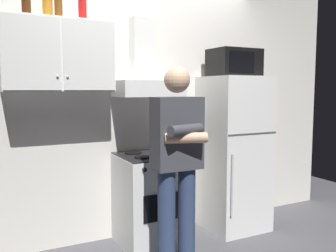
% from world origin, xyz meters
% --- Properties ---
extents(back_wall_tiled, '(4.80, 0.10, 2.70)m').
position_xyz_m(back_wall_tiled, '(0.00, 0.60, 1.35)').
color(back_wall_tiled, silver).
rests_on(back_wall_tiled, ground_plane).
extents(upper_cabinet, '(0.90, 0.37, 0.60)m').
position_xyz_m(upper_cabinet, '(-0.85, 0.37, 1.75)').
color(upper_cabinet, white).
extents(stove_oven, '(0.60, 0.62, 0.87)m').
position_xyz_m(stove_oven, '(-0.05, 0.25, 0.43)').
color(stove_oven, white).
rests_on(stove_oven, ground_plane).
extents(range_hood, '(0.60, 0.44, 0.75)m').
position_xyz_m(range_hood, '(-0.05, 0.38, 1.60)').
color(range_hood, white).
extents(refrigerator, '(0.60, 0.62, 1.60)m').
position_xyz_m(refrigerator, '(0.90, 0.25, 0.80)').
color(refrigerator, white).
rests_on(refrigerator, ground_plane).
extents(microwave, '(0.48, 0.37, 0.28)m').
position_xyz_m(microwave, '(0.90, 0.27, 1.74)').
color(microwave, black).
rests_on(microwave, refrigerator).
extents(person_standing, '(0.38, 0.33, 1.64)m').
position_xyz_m(person_standing, '(-0.10, -0.36, 0.90)').
color(person_standing, navy).
rests_on(person_standing, ground_plane).
extents(cooking_pot, '(0.30, 0.20, 0.11)m').
position_xyz_m(cooking_pot, '(0.08, 0.13, 0.93)').
color(cooking_pot, '#B7BABF').
rests_on(cooking_pot, stove_oven).
extents(bottle_beer_brown, '(0.07, 0.07, 0.25)m').
position_xyz_m(bottle_beer_brown, '(-0.83, 0.40, 2.17)').
color(bottle_beer_brown, brown).
rests_on(bottle_beer_brown, upper_cabinet).
extents(bottle_liquor_amber, '(0.08, 0.08, 0.31)m').
position_xyz_m(bottle_liquor_amber, '(-0.92, 0.37, 2.20)').
color(bottle_liquor_amber, '#B7721E').
rests_on(bottle_liquor_amber, upper_cabinet).
extents(bottle_soda_red, '(0.07, 0.07, 0.30)m').
position_xyz_m(bottle_soda_red, '(-0.64, 0.35, 2.19)').
color(bottle_soda_red, red).
rests_on(bottle_soda_red, upper_cabinet).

